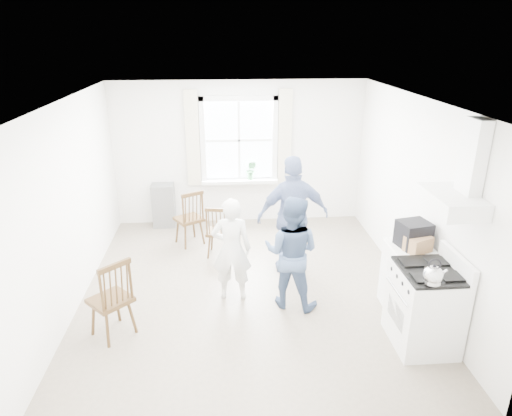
{
  "coord_description": "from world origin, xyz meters",
  "views": [
    {
      "loc": [
        -0.33,
        -5.56,
        3.37
      ],
      "look_at": [
        0.13,
        0.2,
        1.13
      ],
      "focal_mm": 32.0,
      "sensor_mm": 36.0,
      "label": 1
    }
  ],
  "objects_px": {
    "low_cabinet": "(406,277)",
    "windsor_chair_b": "(218,227)",
    "stereo_stack": "(413,234)",
    "windsor_chair_a": "(191,213)",
    "person_right": "(293,216)",
    "person_left": "(232,249)",
    "gas_stove": "(425,306)",
    "person_mid": "(291,253)",
    "windsor_chair_c": "(114,292)"
  },
  "relations": [
    {
      "from": "low_cabinet",
      "to": "person_mid",
      "type": "bearing_deg",
      "value": 171.38
    },
    {
      "from": "person_left",
      "to": "person_right",
      "type": "height_order",
      "value": "person_right"
    },
    {
      "from": "person_right",
      "to": "gas_stove",
      "type": "bearing_deg",
      "value": 119.47
    },
    {
      "from": "windsor_chair_a",
      "to": "person_right",
      "type": "xyz_separation_m",
      "value": [
        1.52,
        -1.01,
        0.3
      ]
    },
    {
      "from": "stereo_stack",
      "to": "person_left",
      "type": "height_order",
      "value": "person_left"
    },
    {
      "from": "low_cabinet",
      "to": "windsor_chair_c",
      "type": "height_order",
      "value": "windsor_chair_c"
    },
    {
      "from": "stereo_stack",
      "to": "windsor_chair_a",
      "type": "distance_m",
      "value": 3.56
    },
    {
      "from": "gas_stove",
      "to": "person_left",
      "type": "height_order",
      "value": "person_left"
    },
    {
      "from": "windsor_chair_a",
      "to": "person_right",
      "type": "bearing_deg",
      "value": -33.65
    },
    {
      "from": "person_mid",
      "to": "person_right",
      "type": "distance_m",
      "value": 0.89
    },
    {
      "from": "stereo_stack",
      "to": "windsor_chair_a",
      "type": "relative_size",
      "value": 0.43
    },
    {
      "from": "person_left",
      "to": "person_right",
      "type": "relative_size",
      "value": 0.8
    },
    {
      "from": "gas_stove",
      "to": "person_left",
      "type": "xyz_separation_m",
      "value": [
        -2.14,
        1.14,
        0.23
      ]
    },
    {
      "from": "gas_stove",
      "to": "person_right",
      "type": "distance_m",
      "value": 2.21
    },
    {
      "from": "person_right",
      "to": "windsor_chair_c",
      "type": "bearing_deg",
      "value": 27.0
    },
    {
      "from": "gas_stove",
      "to": "low_cabinet",
      "type": "height_order",
      "value": "gas_stove"
    },
    {
      "from": "windsor_chair_c",
      "to": "windsor_chair_a",
      "type": "bearing_deg",
      "value": 73.07
    },
    {
      "from": "low_cabinet",
      "to": "person_left",
      "type": "distance_m",
      "value": 2.26
    },
    {
      "from": "windsor_chair_b",
      "to": "person_mid",
      "type": "distance_m",
      "value": 1.71
    },
    {
      "from": "person_mid",
      "to": "gas_stove",
      "type": "bearing_deg",
      "value": 169.45
    },
    {
      "from": "windsor_chair_b",
      "to": "person_left",
      "type": "relative_size",
      "value": 0.61
    },
    {
      "from": "person_left",
      "to": "person_mid",
      "type": "xyz_separation_m",
      "value": [
        0.75,
        -0.22,
        0.04
      ]
    },
    {
      "from": "low_cabinet",
      "to": "stereo_stack",
      "type": "bearing_deg",
      "value": -48.11
    },
    {
      "from": "person_mid",
      "to": "person_right",
      "type": "bearing_deg",
      "value": -76.76
    },
    {
      "from": "windsor_chair_c",
      "to": "person_mid",
      "type": "height_order",
      "value": "person_mid"
    },
    {
      "from": "low_cabinet",
      "to": "person_left",
      "type": "bearing_deg",
      "value": 168.65
    },
    {
      "from": "gas_stove",
      "to": "person_mid",
      "type": "bearing_deg",
      "value": 146.34
    },
    {
      "from": "person_right",
      "to": "person_left",
      "type": "bearing_deg",
      "value": 30.22
    },
    {
      "from": "gas_stove",
      "to": "low_cabinet",
      "type": "bearing_deg",
      "value": 84.32
    },
    {
      "from": "person_left",
      "to": "person_right",
      "type": "distance_m",
      "value": 1.12
    },
    {
      "from": "person_left",
      "to": "stereo_stack",
      "type": "bearing_deg",
      "value": 173.59
    },
    {
      "from": "windsor_chair_b",
      "to": "person_left",
      "type": "xyz_separation_m",
      "value": [
        0.19,
        -1.18,
        0.18
      ]
    },
    {
      "from": "person_left",
      "to": "person_mid",
      "type": "relative_size",
      "value": 0.95
    },
    {
      "from": "low_cabinet",
      "to": "windsor_chair_b",
      "type": "xyz_separation_m",
      "value": [
        -2.39,
        1.63,
        0.08
      ]
    },
    {
      "from": "gas_stove",
      "to": "windsor_chair_b",
      "type": "distance_m",
      "value": 3.29
    },
    {
      "from": "gas_stove",
      "to": "windsor_chair_c",
      "type": "xyz_separation_m",
      "value": [
        -3.49,
        0.36,
        0.13
      ]
    },
    {
      "from": "gas_stove",
      "to": "windsor_chair_c",
      "type": "relative_size",
      "value": 1.11
    },
    {
      "from": "windsor_chair_a",
      "to": "person_left",
      "type": "xyz_separation_m",
      "value": [
        0.62,
        -1.65,
        0.12
      ]
    },
    {
      "from": "low_cabinet",
      "to": "windsor_chair_b",
      "type": "height_order",
      "value": "low_cabinet"
    },
    {
      "from": "windsor_chair_b",
      "to": "low_cabinet",
      "type": "bearing_deg",
      "value": -34.2
    },
    {
      "from": "person_mid",
      "to": "person_right",
      "type": "xyz_separation_m",
      "value": [
        0.15,
        0.86,
        0.14
      ]
    },
    {
      "from": "windsor_chair_a",
      "to": "low_cabinet",
      "type": "bearing_deg",
      "value": -36.62
    },
    {
      "from": "windsor_chair_a",
      "to": "gas_stove",
      "type": "bearing_deg",
      "value": -45.47
    },
    {
      "from": "person_mid",
      "to": "person_left",
      "type": "bearing_deg",
      "value": 6.65
    },
    {
      "from": "windsor_chair_a",
      "to": "windsor_chair_c",
      "type": "distance_m",
      "value": 2.54
    },
    {
      "from": "windsor_chair_a",
      "to": "person_left",
      "type": "distance_m",
      "value": 1.77
    },
    {
      "from": "person_mid",
      "to": "windsor_chair_a",
      "type": "bearing_deg",
      "value": -30.77
    },
    {
      "from": "stereo_stack",
      "to": "person_left",
      "type": "relative_size",
      "value": 0.29
    },
    {
      "from": "low_cabinet",
      "to": "stereo_stack",
      "type": "height_order",
      "value": "stereo_stack"
    },
    {
      "from": "low_cabinet",
      "to": "person_right",
      "type": "bearing_deg",
      "value": 140.19
    }
  ]
}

